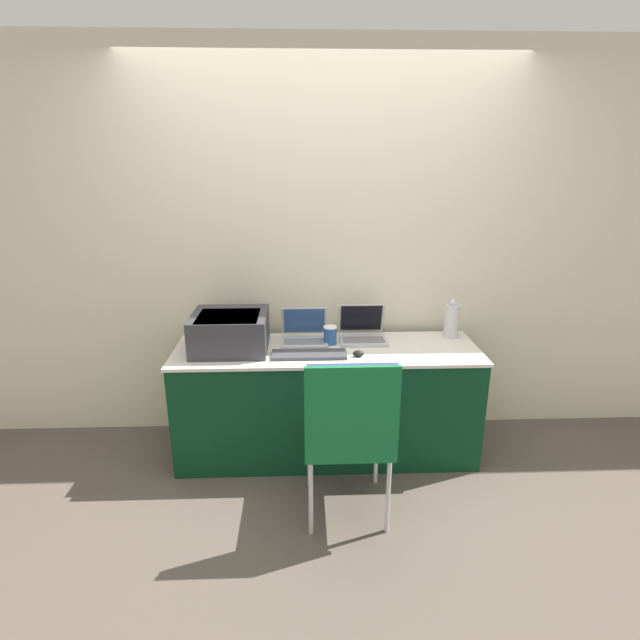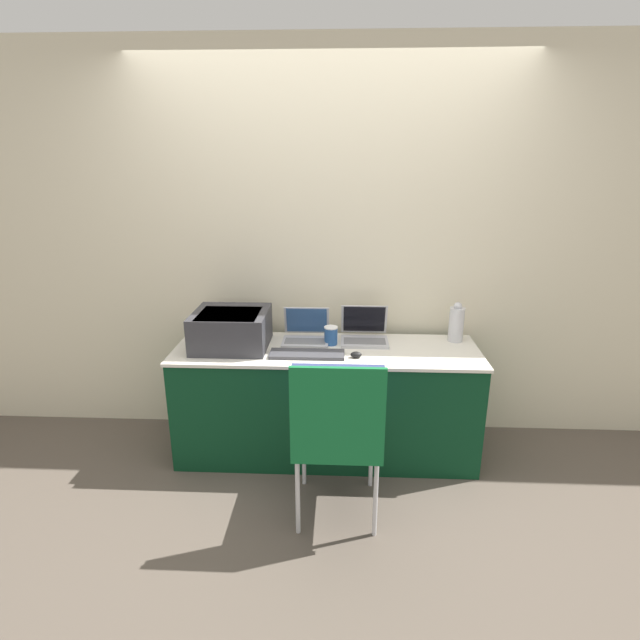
{
  "view_description": "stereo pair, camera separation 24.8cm",
  "coord_description": "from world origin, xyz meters",
  "px_view_note": "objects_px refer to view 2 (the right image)",
  "views": [
    {
      "loc": [
        -0.15,
        -2.65,
        1.88
      ],
      "look_at": [
        -0.04,
        0.31,
        0.92
      ],
      "focal_mm": 28.0,
      "sensor_mm": 36.0,
      "label": 1
    },
    {
      "loc": [
        0.1,
        -2.65,
        1.88
      ],
      "look_at": [
        -0.04,
        0.31,
        0.92
      ],
      "focal_mm": 28.0,
      "sensor_mm": 36.0,
      "label": 2
    }
  ],
  "objects_px": {
    "laptop_right": "(364,333)",
    "coffee_cup": "(331,335)",
    "external_keyboard": "(307,354)",
    "laptop_left": "(306,334)",
    "metal_pitcher": "(456,323)",
    "printer": "(231,328)",
    "mouse": "(356,355)",
    "chair": "(337,425)"
  },
  "relations": [
    {
      "from": "laptop_right",
      "to": "coffee_cup",
      "type": "xyz_separation_m",
      "value": [
        -0.22,
        -0.08,
        0.01
      ]
    },
    {
      "from": "external_keyboard",
      "to": "coffee_cup",
      "type": "relative_size",
      "value": 3.86
    },
    {
      "from": "coffee_cup",
      "to": "laptop_left",
      "type": "bearing_deg",
      "value": 162.07
    },
    {
      "from": "laptop_left",
      "to": "external_keyboard",
      "type": "relative_size",
      "value": 0.66
    },
    {
      "from": "laptop_right",
      "to": "metal_pitcher",
      "type": "distance_m",
      "value": 0.6
    },
    {
      "from": "printer",
      "to": "mouse",
      "type": "distance_m",
      "value": 0.81
    },
    {
      "from": "laptop_left",
      "to": "chair",
      "type": "bearing_deg",
      "value": -75.3
    },
    {
      "from": "laptop_right",
      "to": "external_keyboard",
      "type": "xyz_separation_m",
      "value": [
        -0.36,
        -0.28,
        -0.04
      ]
    },
    {
      "from": "laptop_right",
      "to": "external_keyboard",
      "type": "relative_size",
      "value": 0.67
    },
    {
      "from": "laptop_left",
      "to": "mouse",
      "type": "height_order",
      "value": "laptop_left"
    },
    {
      "from": "coffee_cup",
      "to": "mouse",
      "type": "height_order",
      "value": "coffee_cup"
    },
    {
      "from": "external_keyboard",
      "to": "chair",
      "type": "bearing_deg",
      "value": -71.46
    },
    {
      "from": "laptop_left",
      "to": "mouse",
      "type": "relative_size",
      "value": 4.42
    },
    {
      "from": "laptop_left",
      "to": "chair",
      "type": "xyz_separation_m",
      "value": [
        0.22,
        -0.84,
        -0.19
      ]
    },
    {
      "from": "external_keyboard",
      "to": "metal_pitcher",
      "type": "distance_m",
      "value": 1.01
    },
    {
      "from": "laptop_right",
      "to": "coffee_cup",
      "type": "relative_size",
      "value": 2.6
    },
    {
      "from": "coffee_cup",
      "to": "chair",
      "type": "bearing_deg",
      "value": -86.04
    },
    {
      "from": "mouse",
      "to": "metal_pitcher",
      "type": "relative_size",
      "value": 0.26
    },
    {
      "from": "coffee_cup",
      "to": "external_keyboard",
      "type": "bearing_deg",
      "value": -124.12
    },
    {
      "from": "laptop_left",
      "to": "coffee_cup",
      "type": "height_order",
      "value": "laptop_left"
    },
    {
      "from": "printer",
      "to": "chair",
      "type": "height_order",
      "value": "printer"
    },
    {
      "from": "printer",
      "to": "metal_pitcher",
      "type": "height_order",
      "value": "metal_pitcher"
    },
    {
      "from": "metal_pitcher",
      "to": "coffee_cup",
      "type": "bearing_deg",
      "value": -173.03
    },
    {
      "from": "laptop_right",
      "to": "external_keyboard",
      "type": "height_order",
      "value": "laptop_right"
    },
    {
      "from": "mouse",
      "to": "metal_pitcher",
      "type": "xyz_separation_m",
      "value": [
        0.66,
        0.32,
        0.1
      ]
    },
    {
      "from": "laptop_left",
      "to": "external_keyboard",
      "type": "bearing_deg",
      "value": -84.29
    },
    {
      "from": "metal_pitcher",
      "to": "external_keyboard",
      "type": "bearing_deg",
      "value": -162.23
    },
    {
      "from": "laptop_left",
      "to": "external_keyboard",
      "type": "height_order",
      "value": "laptop_left"
    },
    {
      "from": "chair",
      "to": "external_keyboard",
      "type": "bearing_deg",
      "value": 108.54
    },
    {
      "from": "printer",
      "to": "laptop_right",
      "type": "distance_m",
      "value": 0.86
    },
    {
      "from": "laptop_left",
      "to": "coffee_cup",
      "type": "distance_m",
      "value": 0.17
    },
    {
      "from": "metal_pitcher",
      "to": "laptop_left",
      "type": "bearing_deg",
      "value": -177.31
    },
    {
      "from": "coffee_cup",
      "to": "mouse",
      "type": "relative_size",
      "value": 1.74
    },
    {
      "from": "external_keyboard",
      "to": "metal_pitcher",
      "type": "xyz_separation_m",
      "value": [
        0.95,
        0.31,
        0.11
      ]
    },
    {
      "from": "coffee_cup",
      "to": "metal_pitcher",
      "type": "height_order",
      "value": "metal_pitcher"
    },
    {
      "from": "laptop_right",
      "to": "chair",
      "type": "height_order",
      "value": "chair"
    },
    {
      "from": "laptop_left",
      "to": "laptop_right",
      "type": "bearing_deg",
      "value": 3.28
    },
    {
      "from": "mouse",
      "to": "chair",
      "type": "bearing_deg",
      "value": -100.46
    },
    {
      "from": "coffee_cup",
      "to": "mouse",
      "type": "distance_m",
      "value": 0.28
    },
    {
      "from": "mouse",
      "to": "metal_pitcher",
      "type": "distance_m",
      "value": 0.74
    },
    {
      "from": "printer",
      "to": "external_keyboard",
      "type": "height_order",
      "value": "printer"
    },
    {
      "from": "laptop_left",
      "to": "coffee_cup",
      "type": "bearing_deg",
      "value": -17.93
    }
  ]
}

